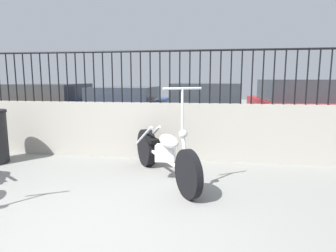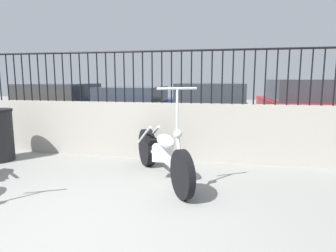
{
  "view_description": "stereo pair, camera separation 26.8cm",
  "coord_description": "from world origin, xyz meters",
  "px_view_note": "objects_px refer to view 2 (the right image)",
  "views": [
    {
      "loc": [
        1.28,
        -2.51,
        1.47
      ],
      "look_at": [
        0.51,
        2.33,
        0.7
      ],
      "focal_mm": 32.0,
      "sensor_mm": 36.0,
      "label": 1
    },
    {
      "loc": [
        1.54,
        -2.46,
        1.47
      ],
      "look_at": [
        0.51,
        2.33,
        0.7
      ],
      "focal_mm": 32.0,
      "sensor_mm": 36.0,
      "label": 2
    }
  ],
  "objects_px": {
    "motorcycle_white": "(159,152)",
    "car_orange": "(63,107)",
    "car_blue": "(134,109)",
    "car_red": "(304,108)",
    "car_dark_grey": "(211,110)"
  },
  "relations": [
    {
      "from": "motorcycle_white",
      "to": "car_orange",
      "type": "relative_size",
      "value": 0.45
    },
    {
      "from": "car_orange",
      "to": "car_blue",
      "type": "bearing_deg",
      "value": -91.69
    },
    {
      "from": "car_orange",
      "to": "car_red",
      "type": "bearing_deg",
      "value": -88.99
    },
    {
      "from": "car_dark_grey",
      "to": "car_red",
      "type": "distance_m",
      "value": 2.42
    },
    {
      "from": "car_orange",
      "to": "car_red",
      "type": "distance_m",
      "value": 6.6
    },
    {
      "from": "car_dark_grey",
      "to": "car_red",
      "type": "relative_size",
      "value": 0.97
    },
    {
      "from": "car_dark_grey",
      "to": "car_blue",
      "type": "bearing_deg",
      "value": 85.64
    },
    {
      "from": "car_dark_grey",
      "to": "car_orange",
      "type": "bearing_deg",
      "value": 88.0
    },
    {
      "from": "motorcycle_white",
      "to": "car_blue",
      "type": "height_order",
      "value": "motorcycle_white"
    },
    {
      "from": "motorcycle_white",
      "to": "car_red",
      "type": "bearing_deg",
      "value": 112.68
    },
    {
      "from": "car_red",
      "to": "car_orange",
      "type": "bearing_deg",
      "value": 91.91
    },
    {
      "from": "car_blue",
      "to": "car_red",
      "type": "relative_size",
      "value": 0.99
    },
    {
      "from": "car_dark_grey",
      "to": "car_red",
      "type": "height_order",
      "value": "car_red"
    },
    {
      "from": "car_blue",
      "to": "car_dark_grey",
      "type": "height_order",
      "value": "car_dark_grey"
    },
    {
      "from": "car_red",
      "to": "motorcycle_white",
      "type": "bearing_deg",
      "value": 141.9
    }
  ]
}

